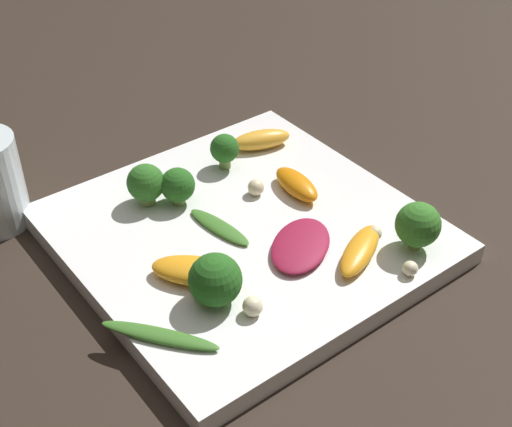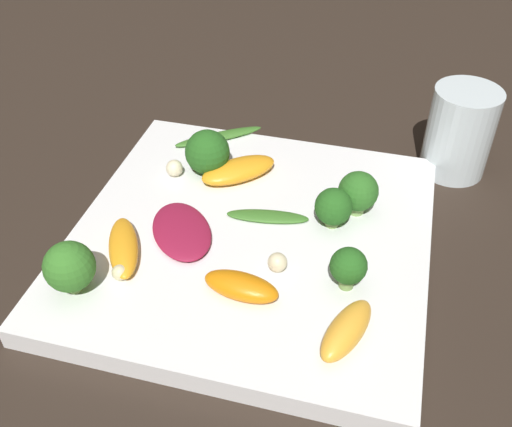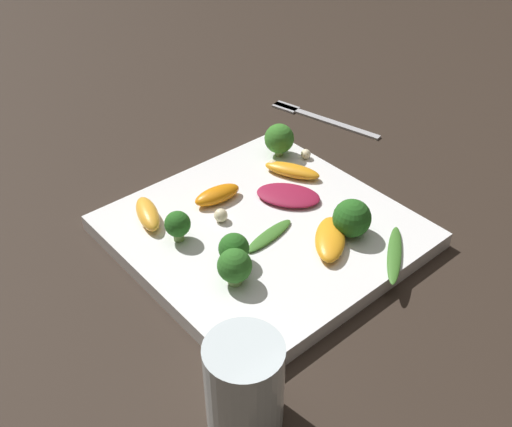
# 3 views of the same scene
# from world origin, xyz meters

# --- Properties ---
(ground_plane) EXTENTS (2.40, 2.40, 0.00)m
(ground_plane) POSITION_xyz_m (0.00, 0.00, 0.00)
(ground_plane) COLOR #2D231C
(plate) EXTENTS (0.30, 0.30, 0.02)m
(plate) POSITION_xyz_m (0.00, 0.00, 0.01)
(plate) COLOR white
(plate) RESTS_ON ground_plane
(drinking_glass) EXTENTS (0.07, 0.07, 0.09)m
(drinking_glass) POSITION_xyz_m (0.17, 0.17, 0.05)
(drinking_glass) COLOR silver
(drinking_glass) RESTS_ON ground_plane
(fork) EXTENTS (0.06, 0.18, 0.01)m
(fork) POSITION_xyz_m (-0.25, -0.17, 0.00)
(fork) COLOR #B2B2B7
(fork) RESTS_ON ground_plane
(radicchio_leaf_0) EXTENTS (0.08, 0.09, 0.01)m
(radicchio_leaf_0) POSITION_xyz_m (-0.06, -0.02, 0.02)
(radicchio_leaf_0) COLOR maroon
(radicchio_leaf_0) RESTS_ON plate
(orange_segment_0) EXTENTS (0.05, 0.08, 0.01)m
(orange_segment_0) POSITION_xyz_m (-0.10, -0.05, 0.03)
(orange_segment_0) COLOR orange
(orange_segment_0) RESTS_ON plate
(orange_segment_1) EXTENTS (0.08, 0.07, 0.02)m
(orange_segment_1) POSITION_xyz_m (-0.03, 0.07, 0.03)
(orange_segment_1) COLOR orange
(orange_segment_1) RESTS_ON plate
(orange_segment_2) EXTENTS (0.06, 0.03, 0.02)m
(orange_segment_2) POSITION_xyz_m (0.01, -0.07, 0.03)
(orange_segment_2) COLOR orange
(orange_segment_2) RESTS_ON plate
(orange_segment_3) EXTENTS (0.04, 0.07, 0.02)m
(orange_segment_3) POSITION_xyz_m (0.10, -0.09, 0.03)
(orange_segment_3) COLOR #FCAD33
(orange_segment_3) RESTS_ON plate
(broccoli_floret_0) EXTENTS (0.03, 0.03, 0.04)m
(broccoli_floret_0) POSITION_xyz_m (0.09, -0.04, 0.04)
(broccoli_floret_0) COLOR #7A9E51
(broccoli_floret_0) RESTS_ON plate
(broccoli_floret_1) EXTENTS (0.04, 0.04, 0.04)m
(broccoli_floret_1) POSITION_xyz_m (0.08, 0.05, 0.04)
(broccoli_floret_1) COLOR #84AD5B
(broccoli_floret_1) RESTS_ON plate
(broccoli_floret_2) EXTENTS (0.04, 0.04, 0.04)m
(broccoli_floret_2) POSITION_xyz_m (-0.06, 0.08, 0.04)
(broccoli_floret_2) COLOR #7A9E51
(broccoli_floret_2) RESTS_ON plate
(broccoli_floret_3) EXTENTS (0.03, 0.03, 0.04)m
(broccoli_floret_3) POSITION_xyz_m (0.07, 0.03, 0.04)
(broccoli_floret_3) COLOR #7A9E51
(broccoli_floret_3) RESTS_ON plate
(broccoli_floret_4) EXTENTS (0.04, 0.04, 0.05)m
(broccoli_floret_4) POSITION_xyz_m (-0.12, -0.10, 0.04)
(broccoli_floret_4) COLOR #7A9E51
(broccoli_floret_4) RESTS_ON plate
(arugula_sprig_0) EXTENTS (0.08, 0.03, 0.01)m
(arugula_sprig_0) POSITION_xyz_m (0.01, 0.02, 0.02)
(arugula_sprig_0) COLOR #3D7528
(arugula_sprig_0) RESTS_ON plate
(arugula_sprig_1) EXTENTS (0.09, 0.07, 0.01)m
(arugula_sprig_1) POSITION_xyz_m (-0.07, 0.13, 0.02)
(arugula_sprig_1) COLOR #3D7528
(arugula_sprig_1) RESTS_ON plate
(macadamia_nut_0) EXTENTS (0.02, 0.02, 0.02)m
(macadamia_nut_0) POSITION_xyz_m (-0.09, 0.06, 0.03)
(macadamia_nut_0) COLOR beige
(macadamia_nut_0) RESTS_ON plate
(macadamia_nut_1) EXTENTS (0.01, 0.01, 0.01)m
(macadamia_nut_1) POSITION_xyz_m (-0.14, -0.07, 0.03)
(macadamia_nut_1) COLOR beige
(macadamia_nut_1) RESTS_ON plate
(macadamia_nut_2) EXTENTS (0.01, 0.01, 0.01)m
(macadamia_nut_2) POSITION_xyz_m (-0.09, -0.08, 0.03)
(macadamia_nut_2) COLOR beige
(macadamia_nut_2) RESTS_ON plate
(macadamia_nut_3) EXTENTS (0.02, 0.02, 0.02)m
(macadamia_nut_3) POSITION_xyz_m (0.03, -0.04, 0.03)
(macadamia_nut_3) COLOR beige
(macadamia_nut_3) RESTS_ON plate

